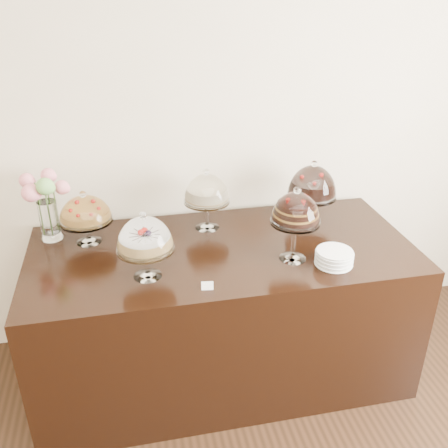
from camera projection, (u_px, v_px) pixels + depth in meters
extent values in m
cube|color=beige|center=(203.00, 120.00, 3.07)|extent=(5.00, 0.04, 3.00)
cube|color=black|center=(222.00, 312.00, 3.07)|extent=(2.20, 1.00, 0.90)
cone|color=white|center=(148.00, 274.00, 2.60)|extent=(0.15, 0.15, 0.02)
cylinder|color=white|center=(147.00, 261.00, 2.56)|extent=(0.03, 0.03, 0.13)
cylinder|color=white|center=(146.00, 249.00, 2.53)|extent=(0.30, 0.30, 0.01)
cylinder|color=tan|center=(145.00, 243.00, 2.51)|extent=(0.23, 0.23, 0.06)
sphere|color=#B8150E|center=(156.00, 233.00, 2.52)|extent=(0.02, 0.02, 0.02)
sphere|color=#B8150E|center=(135.00, 233.00, 2.53)|extent=(0.02, 0.02, 0.02)
sphere|color=#B8150E|center=(143.00, 242.00, 2.44)|extent=(0.02, 0.02, 0.02)
sphere|color=white|center=(143.00, 215.00, 2.45)|extent=(0.04, 0.04, 0.04)
cone|color=white|center=(293.00, 256.00, 2.76)|extent=(0.15, 0.15, 0.02)
cylinder|color=white|center=(294.00, 239.00, 2.71)|extent=(0.03, 0.03, 0.20)
cylinder|color=white|center=(295.00, 222.00, 2.66)|extent=(0.27, 0.27, 0.01)
cylinder|color=black|center=(296.00, 212.00, 2.63)|extent=(0.20, 0.20, 0.11)
sphere|color=#B8150E|center=(305.00, 199.00, 2.63)|extent=(0.02, 0.02, 0.02)
sphere|color=#B8150E|center=(290.00, 197.00, 2.65)|extent=(0.02, 0.02, 0.02)
sphere|color=#B8150E|center=(288.00, 203.00, 2.58)|extent=(0.02, 0.02, 0.02)
sphere|color=#B8150E|center=(303.00, 204.00, 2.56)|extent=(0.02, 0.02, 0.02)
sphere|color=white|center=(297.00, 190.00, 2.58)|extent=(0.04, 0.04, 0.04)
cone|color=white|center=(207.00, 225.00, 3.09)|extent=(0.15, 0.15, 0.02)
cylinder|color=white|center=(207.00, 213.00, 3.05)|extent=(0.03, 0.03, 0.15)
cylinder|color=white|center=(207.00, 201.00, 3.01)|extent=(0.28, 0.28, 0.01)
cylinder|color=beige|center=(207.00, 195.00, 3.00)|extent=(0.21, 0.21, 0.07)
sphere|color=white|center=(206.00, 172.00, 2.93)|extent=(0.04, 0.04, 0.04)
cone|color=white|center=(310.00, 218.00, 3.18)|extent=(0.15, 0.15, 0.02)
cylinder|color=white|center=(311.00, 207.00, 3.15)|extent=(0.03, 0.03, 0.14)
cylinder|color=white|center=(311.00, 196.00, 3.11)|extent=(0.31, 0.31, 0.01)
cylinder|color=black|center=(312.00, 188.00, 3.09)|extent=(0.25, 0.25, 0.08)
sphere|color=#B8150E|center=(321.00, 179.00, 3.10)|extent=(0.02, 0.02, 0.02)
sphere|color=#B8150E|center=(303.00, 179.00, 3.10)|extent=(0.02, 0.02, 0.02)
sphere|color=#B8150E|center=(314.00, 185.00, 3.01)|extent=(0.02, 0.02, 0.02)
sphere|color=white|center=(314.00, 164.00, 3.02)|extent=(0.04, 0.04, 0.04)
cone|color=white|center=(89.00, 240.00, 2.93)|extent=(0.15, 0.15, 0.02)
cylinder|color=white|center=(88.00, 229.00, 2.90)|extent=(0.03, 0.03, 0.11)
cylinder|color=white|center=(86.00, 220.00, 2.87)|extent=(0.31, 0.31, 0.01)
cylinder|color=#BA8236|center=(86.00, 216.00, 2.86)|extent=(0.24, 0.24, 0.04)
sphere|color=#B8150E|center=(97.00, 209.00, 2.87)|extent=(0.02, 0.02, 0.02)
sphere|color=#B8150E|center=(88.00, 206.00, 2.90)|extent=(0.02, 0.02, 0.02)
sphere|color=#B8150E|center=(77.00, 209.00, 2.88)|extent=(0.02, 0.02, 0.02)
sphere|color=#B8150E|center=(73.00, 214.00, 2.82)|extent=(0.02, 0.02, 0.02)
sphere|color=#B8150E|center=(82.00, 216.00, 2.79)|extent=(0.02, 0.02, 0.02)
sphere|color=#B8150E|center=(94.00, 214.00, 2.81)|extent=(0.02, 0.02, 0.02)
sphere|color=white|center=(83.00, 194.00, 2.80)|extent=(0.04, 0.04, 0.04)
cylinder|color=white|center=(49.00, 220.00, 2.92)|extent=(0.11, 0.11, 0.24)
cylinder|color=#476B2D|center=(57.00, 210.00, 2.90)|extent=(0.01, 0.01, 0.28)
sphere|color=pink|center=(62.00, 187.00, 2.85)|extent=(0.08, 0.08, 0.08)
cylinder|color=#476B2D|center=(50.00, 204.00, 2.92)|extent=(0.01, 0.01, 0.33)
sphere|color=pink|center=(48.00, 175.00, 2.89)|extent=(0.09, 0.09, 0.09)
cylinder|color=#476B2D|center=(39.00, 207.00, 2.92)|extent=(0.01, 0.01, 0.30)
sphere|color=pink|center=(27.00, 180.00, 2.88)|extent=(0.09, 0.09, 0.09)
cylinder|color=#476B2D|center=(41.00, 213.00, 2.86)|extent=(0.01, 0.01, 0.28)
sphere|color=pink|center=(31.00, 193.00, 2.77)|extent=(0.10, 0.10, 0.10)
cylinder|color=#476B2D|center=(48.00, 210.00, 2.85)|extent=(0.01, 0.01, 0.32)
sphere|color=#69A44F|center=(45.00, 186.00, 2.76)|extent=(0.10, 0.10, 0.10)
cylinder|color=white|center=(333.00, 264.00, 2.70)|extent=(0.20, 0.20, 0.01)
cylinder|color=white|center=(334.00, 262.00, 2.70)|extent=(0.19, 0.19, 0.01)
cylinder|color=white|center=(334.00, 260.00, 2.69)|extent=(0.20, 0.20, 0.01)
cylinder|color=white|center=(334.00, 258.00, 2.69)|extent=(0.19, 0.19, 0.01)
cylinder|color=white|center=(334.00, 257.00, 2.68)|extent=(0.20, 0.20, 0.01)
cylinder|color=white|center=(334.00, 255.00, 2.68)|extent=(0.19, 0.19, 0.01)
cylinder|color=white|center=(335.00, 253.00, 2.67)|extent=(0.20, 0.20, 0.01)
cylinder|color=white|center=(335.00, 251.00, 2.67)|extent=(0.19, 0.19, 0.01)
cube|color=white|center=(207.00, 286.00, 2.48)|extent=(0.06, 0.02, 0.04)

